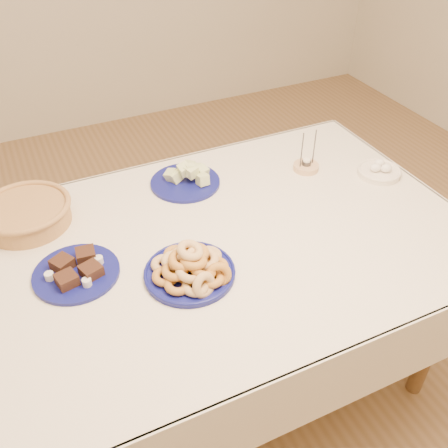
# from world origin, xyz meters

# --- Properties ---
(ground) EXTENTS (5.00, 5.00, 0.00)m
(ground) POSITION_xyz_m (0.00, 0.00, 0.00)
(ground) COLOR olive
(ground) RESTS_ON ground
(dining_table) EXTENTS (1.71, 1.11, 0.75)m
(dining_table) POSITION_xyz_m (0.00, 0.00, 0.64)
(dining_table) COLOR brown
(dining_table) RESTS_ON ground
(donut_platter) EXTENTS (0.33, 0.33, 0.13)m
(donut_platter) POSITION_xyz_m (-0.14, -0.12, 0.78)
(donut_platter) COLOR navy
(donut_platter) RESTS_ON dining_table
(melon_plate) EXTENTS (0.29, 0.29, 0.09)m
(melon_plate) POSITION_xyz_m (0.04, 0.36, 0.77)
(melon_plate) COLOR navy
(melon_plate) RESTS_ON dining_table
(brownie_plate) EXTENTS (0.32, 0.32, 0.05)m
(brownie_plate) POSITION_xyz_m (-0.46, 0.03, 0.76)
(brownie_plate) COLOR navy
(brownie_plate) RESTS_ON dining_table
(wicker_basket) EXTENTS (0.34, 0.34, 0.08)m
(wicker_basket) POSITION_xyz_m (-0.55, 0.35, 0.79)
(wicker_basket) COLOR olive
(wicker_basket) RESTS_ON dining_table
(candle_holder) EXTENTS (0.10, 0.10, 0.17)m
(candle_holder) POSITION_xyz_m (0.50, 0.24, 0.77)
(candle_holder) COLOR tan
(candle_holder) RESTS_ON dining_table
(egg_bowl) EXTENTS (0.22, 0.22, 0.06)m
(egg_bowl) POSITION_xyz_m (0.74, 0.09, 0.77)
(egg_bowl) COLOR #EFE3CF
(egg_bowl) RESTS_ON dining_table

